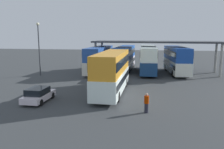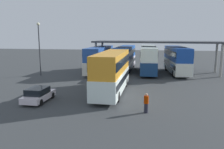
{
  "view_description": "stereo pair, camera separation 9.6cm",
  "coord_description": "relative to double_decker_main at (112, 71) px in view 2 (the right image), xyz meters",
  "views": [
    {
      "loc": [
        2.6,
        -20.9,
        6.19
      ],
      "look_at": [
        -0.93,
        2.43,
        2.0
      ],
      "focal_mm": 36.44,
      "sensor_mm": 36.0,
      "label": 1
    },
    {
      "loc": [
        2.7,
        -20.89,
        6.19
      ],
      "look_at": [
        -0.93,
        2.43,
        2.0
      ],
      "focal_mm": 36.44,
      "sensor_mm": 36.0,
      "label": 2
    }
  ],
  "objects": [
    {
      "name": "ground_plane",
      "position": [
        0.93,
        -2.45,
        -2.38
      ],
      "size": [
        140.0,
        140.0,
        0.0
      ],
      "primitive_type": "plane",
      "color": "#36393C"
    },
    {
      "name": "double_decker_main",
      "position": [
        0.0,
        0.0,
        0.0
      ],
      "size": [
        2.73,
        10.48,
        4.35
      ],
      "rotation": [
        0.0,
        0.0,
        1.55
      ],
      "color": "white",
      "rests_on": "ground_plane"
    },
    {
      "name": "parked_hatchback",
      "position": [
        -6.26,
        -4.22,
        -1.71
      ],
      "size": [
        1.81,
        3.89,
        1.35
      ],
      "rotation": [
        0.0,
        0.0,
        1.55
      ],
      "color": "silver",
      "rests_on": "ground_plane"
    },
    {
      "name": "double_decker_near_canopy",
      "position": [
        -4.04,
        12.96,
        -0.08
      ],
      "size": [
        2.82,
        11.4,
        4.18
      ],
      "rotation": [
        0.0,
        0.0,
        1.54
      ],
      "color": "silver",
      "rests_on": "ground_plane"
    },
    {
      "name": "double_decker_mid_row",
      "position": [
        -0.16,
        16.2,
        -0.12
      ],
      "size": [
        2.9,
        11.35,
        4.1
      ],
      "rotation": [
        0.0,
        0.0,
        1.53
      ],
      "color": "white",
      "rests_on": "ground_plane"
    },
    {
      "name": "double_decker_far_right",
      "position": [
        3.8,
        13.92,
        -0.04
      ],
      "size": [
        2.66,
        11.49,
        4.26
      ],
      "rotation": [
        0.0,
        0.0,
        1.59
      ],
      "color": "navy",
      "rests_on": "ground_plane"
    },
    {
      "name": "double_decker_end_of_row",
      "position": [
        8.28,
        13.61,
        -0.06
      ],
      "size": [
        3.31,
        10.37,
        4.23
      ],
      "rotation": [
        0.0,
        0.0,
        1.66
      ],
      "color": "silver",
      "rests_on": "ground_plane"
    },
    {
      "name": "depot_canopy",
      "position": [
        4.96,
        14.3,
        2.36
      ],
      "size": [
        20.7,
        6.79,
        5.09
      ],
      "rotation": [
        0.0,
        0.0,
        -0.09
      ],
      "color": "#33353A",
      "rests_on": "ground_plane"
    },
    {
      "name": "lamppost_tall",
      "position": [
        -12.32,
        8.65,
        2.58
      ],
      "size": [
        0.44,
        0.44,
        7.88
      ],
      "color": "#33353A",
      "rests_on": "ground_plane"
    },
    {
      "name": "pedestrian_waiting",
      "position": [
        3.65,
        -5.76,
        -1.58
      ],
      "size": [
        0.38,
        0.38,
        1.6
      ],
      "rotation": [
        0.0,
        0.0,
        0.96
      ],
      "color": "#262633",
      "rests_on": "ground_plane"
    }
  ]
}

